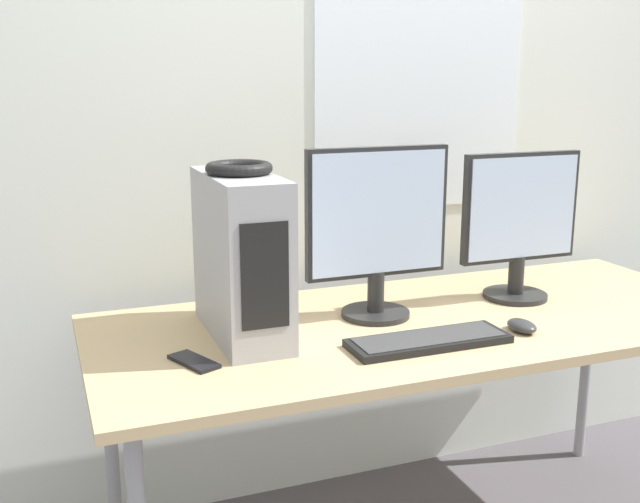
% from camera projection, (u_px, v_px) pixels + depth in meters
% --- Properties ---
extents(wall_back, '(8.00, 0.07, 2.70)m').
position_uv_depth(wall_back, '(356.00, 106.00, 2.51)').
color(wall_back, silver).
rests_on(wall_back, ground_plane).
extents(desk, '(1.92, 0.80, 0.77)m').
position_uv_depth(desk, '(426.00, 335.00, 2.18)').
color(desk, tan).
rests_on(desk, ground_plane).
extents(pc_tower, '(0.17, 0.43, 0.44)m').
position_uv_depth(pc_tower, '(241.00, 256.00, 1.98)').
color(pc_tower, '#9E9EA3').
rests_on(pc_tower, desk).
extents(headphones, '(0.17, 0.17, 0.03)m').
position_uv_depth(headphones, '(239.00, 168.00, 1.93)').
color(headphones, black).
rests_on(headphones, pc_tower).
extents(monitor_main, '(0.43, 0.20, 0.49)m').
position_uv_depth(monitor_main, '(377.00, 227.00, 2.12)').
color(monitor_main, black).
rests_on(monitor_main, desk).
extents(monitor_right_near, '(0.40, 0.20, 0.46)m').
position_uv_depth(monitor_right_near, '(520.00, 222.00, 2.31)').
color(monitor_right_near, black).
rests_on(monitor_right_near, desk).
extents(keyboard, '(0.43, 0.14, 0.02)m').
position_uv_depth(keyboard, '(429.00, 341.00, 1.95)').
color(keyboard, black).
rests_on(keyboard, desk).
extents(mouse, '(0.07, 0.10, 0.03)m').
position_uv_depth(mouse, '(522.00, 326.00, 2.05)').
color(mouse, '#2D2D2D').
rests_on(mouse, desk).
extents(cell_phone, '(0.11, 0.16, 0.01)m').
position_uv_depth(cell_phone, '(194.00, 361.00, 1.83)').
color(cell_phone, black).
rests_on(cell_phone, desk).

